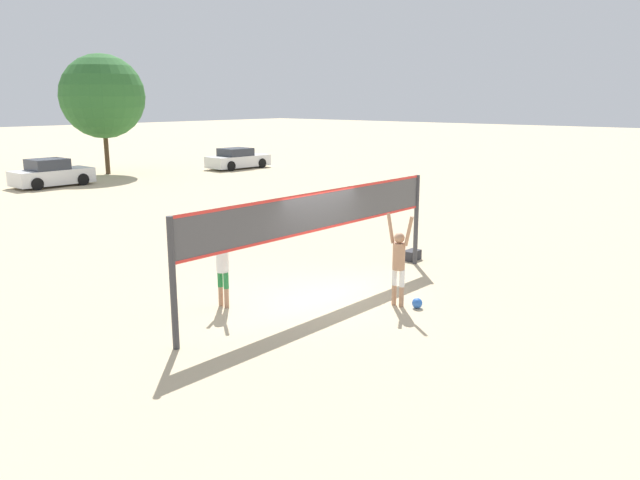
% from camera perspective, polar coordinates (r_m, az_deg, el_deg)
% --- Properties ---
extents(ground_plane, '(200.00, 200.00, 0.00)m').
position_cam_1_polar(ground_plane, '(14.79, -0.00, -5.27)').
color(ground_plane, '#C6B28C').
extents(volleyball_net, '(8.35, 0.13, 2.53)m').
position_cam_1_polar(volleyball_net, '(14.33, -0.00, 1.67)').
color(volleyball_net, '#38383D').
rests_on(volleyball_net, ground_plane).
extents(player_spiker, '(0.28, 0.70, 2.10)m').
position_cam_1_polar(player_spiker, '(14.01, 7.21, -1.70)').
color(player_spiker, tan).
rests_on(player_spiker, ground_plane).
extents(player_blocker, '(0.28, 0.69, 2.00)m').
position_cam_1_polar(player_blocker, '(14.02, -8.91, -1.98)').
color(player_blocker, tan).
rests_on(player_blocker, ground_plane).
extents(volleyball, '(0.24, 0.24, 0.24)m').
position_cam_1_polar(volleyball, '(14.18, 8.88, -5.72)').
color(volleyball, blue).
rests_on(volleyball, ground_plane).
extents(gear_bag, '(0.53, 0.34, 0.29)m').
position_cam_1_polar(gear_bag, '(18.33, 8.39, -1.38)').
color(gear_bag, '#2D2D33').
rests_on(gear_bag, ground_plane).
extents(parked_car_near, '(4.38, 2.08, 1.37)m').
position_cam_1_polar(parked_car_near, '(42.65, -7.53, 7.33)').
color(parked_car_near, silver).
rests_on(parked_car_near, ground_plane).
extents(parked_car_mid, '(4.06, 1.94, 1.48)m').
position_cam_1_polar(parked_car_mid, '(36.47, -23.36, 5.56)').
color(parked_car_mid, silver).
rests_on(parked_car_mid, ground_plane).
extents(tree_left_cluster, '(5.08, 5.08, 7.28)m').
position_cam_1_polar(tree_left_cluster, '(41.16, -19.27, 12.29)').
color(tree_left_cluster, '#4C3823').
rests_on(tree_left_cluster, ground_plane).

